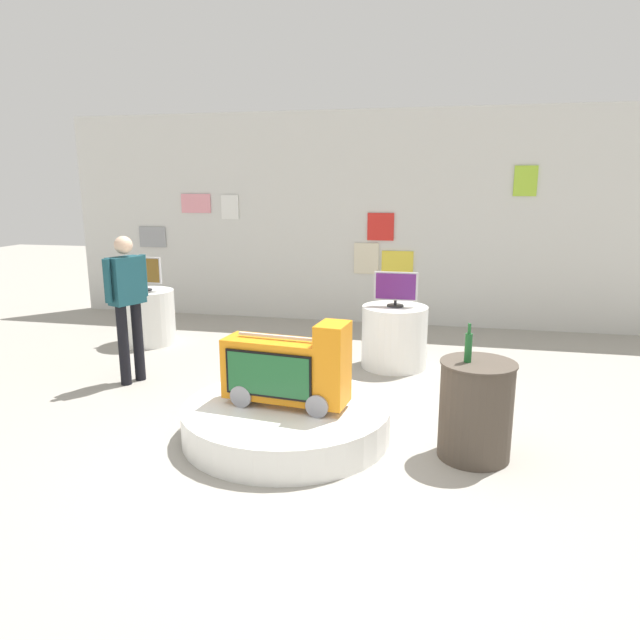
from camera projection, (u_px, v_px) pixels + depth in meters
ground_plane at (301, 453)px, 4.94m from camera, size 30.00×30.00×0.00m
back_wall_display at (376, 220)px, 9.30m from camera, size 10.54×0.13×3.39m
main_display_pedestal at (286, 420)px, 5.25m from camera, size 1.88×1.88×0.30m
novelty_firetruck_tv at (288, 371)px, 5.13m from camera, size 1.16×0.51×0.79m
display_pedestal_left_rear at (394, 337)px, 7.22m from camera, size 0.81×0.81×0.78m
tv_on_left_rear at (396, 288)px, 7.07m from camera, size 0.53×0.21×0.43m
display_pedestal_center_rear at (148, 317)px, 8.30m from camera, size 0.78×0.78×0.78m
tv_on_center_rear at (144, 272)px, 8.14m from camera, size 0.53×0.19×0.48m
side_table_round at (476, 409)px, 4.79m from camera, size 0.62×0.62×0.83m
bottle_on_side_table at (468, 347)px, 4.67m from camera, size 0.06×0.06×0.32m
shopper_browsing_near_truck at (127, 298)px, 6.50m from camera, size 0.33×0.52×1.69m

